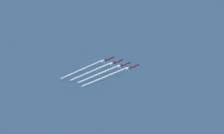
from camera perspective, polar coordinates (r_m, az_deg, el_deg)
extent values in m
cylinder|color=red|center=(508.59, 1.90, 0.04)|extent=(1.11, 9.61, 1.11)
cone|color=navy|center=(504.68, 2.32, 0.21)|extent=(1.06, 1.62, 1.06)
ellipsoid|color=#0C263F|center=(507.28, 2.05, 0.16)|extent=(0.61, 2.23, 0.50)
cube|color=silver|center=(508.90, 1.86, 0.02)|extent=(8.09, 1.92, 0.12)
cube|color=silver|center=(511.65, 1.57, -0.09)|extent=(3.44, 1.11, 0.12)
cube|color=navy|center=(512.09, 1.58, 0.06)|extent=(0.10, 1.32, 1.72)
cylinder|color=black|center=(512.14, 1.52, -0.11)|extent=(0.83, 0.61, 0.83)
cylinder|color=red|center=(504.16, 1.16, 0.23)|extent=(1.11, 9.61, 1.11)
cone|color=navy|center=(500.20, 1.58, 0.41)|extent=(1.06, 1.62, 1.06)
ellipsoid|color=#0C263F|center=(502.83, 1.32, 0.35)|extent=(0.61, 2.23, 0.50)
cube|color=silver|center=(504.47, 1.13, 0.21)|extent=(8.09, 1.92, 0.12)
cube|color=silver|center=(507.25, 0.84, 0.10)|extent=(3.44, 1.11, 0.12)
cube|color=navy|center=(507.69, 0.85, 0.25)|extent=(0.10, 1.32, 1.72)
cylinder|color=black|center=(507.75, 0.79, 0.08)|extent=(0.83, 0.61, 0.83)
cylinder|color=red|center=(498.51, 0.51, 0.47)|extent=(1.11, 9.61, 1.11)
cone|color=navy|center=(494.51, 0.92, 0.65)|extent=(1.06, 1.62, 1.06)
ellipsoid|color=#0C263F|center=(497.17, 0.66, 0.58)|extent=(0.61, 2.23, 0.50)
cube|color=silver|center=(498.82, 0.47, 0.44)|extent=(8.09, 1.92, 0.12)
cube|color=silver|center=(501.63, 0.19, 0.33)|extent=(3.44, 1.11, 0.12)
cube|color=navy|center=(502.07, 0.19, 0.48)|extent=(0.10, 1.32, 1.72)
cylinder|color=black|center=(502.13, 0.13, 0.31)|extent=(0.83, 0.61, 0.83)
cylinder|color=red|center=(494.11, -0.24, 0.69)|extent=(1.11, 9.61, 1.11)
cone|color=navy|center=(490.07, 0.17, 0.87)|extent=(1.06, 1.62, 1.06)
ellipsoid|color=#0C263F|center=(492.75, -0.09, 0.81)|extent=(0.61, 2.23, 0.50)
cube|color=silver|center=(494.42, -0.28, 0.67)|extent=(8.09, 1.92, 0.12)
cube|color=silver|center=(497.26, -0.56, 0.55)|extent=(3.44, 1.11, 0.12)
cube|color=navy|center=(497.71, -0.55, 0.71)|extent=(0.10, 1.32, 1.72)
cylinder|color=black|center=(497.76, -0.61, 0.53)|extent=(0.83, 0.61, 0.83)
cylinder|color=white|center=(529.92, -0.24, -0.83)|extent=(1.68, 49.52, 1.68)
cylinder|color=white|center=(534.26, -0.64, -1.00)|extent=(3.19, 56.95, 3.19)
cylinder|color=white|center=(523.99, -0.80, -0.59)|extent=(1.68, 44.82, 1.68)
cylinder|color=white|center=(527.94, -1.17, -0.74)|extent=(3.19, 51.55, 3.19)
cylinder|color=white|center=(518.45, -1.45, -0.37)|extent=(1.68, 44.69, 1.68)
cylinder|color=white|center=(522.43, -1.81, -0.53)|extent=(3.19, 51.39, 3.19)
cylinder|color=white|center=(514.81, -2.23, -0.18)|extent=(1.68, 46.21, 1.68)
cylinder|color=white|center=(518.97, -2.61, -0.35)|extent=(3.19, 53.14, 3.19)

